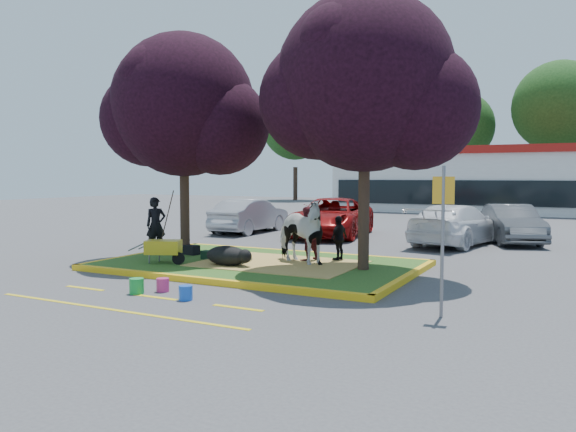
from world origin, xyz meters
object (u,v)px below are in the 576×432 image
at_px(bucket_green, 137,286).
at_px(sign_post, 443,224).
at_px(bucket_pink, 163,285).
at_px(car_silver, 250,216).
at_px(calf, 227,256).
at_px(handler, 156,225).
at_px(wheelbarrow, 164,248).
at_px(car_black, 241,218).
at_px(cow, 298,232).
at_px(bucket_blue, 186,293).

bearing_deg(bucket_green, sign_post, 9.03).
distance_m(bucket_pink, car_silver, 12.66).
bearing_deg(car_silver, bucket_pink, 112.59).
height_order(calf, handler, handler).
xyz_separation_m(wheelbarrow, bucket_green, (1.57, -2.76, -0.41)).
xyz_separation_m(car_black, car_silver, (0.52, -0.10, 0.11)).
distance_m(bucket_green, car_black, 13.20).
distance_m(calf, car_silver, 10.03).
bearing_deg(bucket_pink, cow, 72.06).
relative_size(wheelbarrow, sign_post, 0.61).
bearing_deg(handler, sign_post, -78.90).
height_order(cow, car_black, cow).
height_order(handler, bucket_pink, handler).
distance_m(calf, car_black, 10.37).
bearing_deg(car_black, wheelbarrow, -73.22).
bearing_deg(handler, bucket_blue, -103.42).
height_order(calf, car_black, car_black).
xyz_separation_m(handler, wheelbarrow, (1.54, -1.49, -0.42)).
relative_size(cow, sign_post, 0.76).
relative_size(handler, bucket_green, 5.14).
distance_m(car_black, car_silver, 0.54).
xyz_separation_m(sign_post, bucket_blue, (-4.83, -0.99, -1.51)).
height_order(calf, sign_post, sign_post).
xyz_separation_m(sign_post, car_black, (-11.20, 11.21, -1.03)).
xyz_separation_m(bucket_blue, car_silver, (-5.85, 12.10, 0.59)).
xyz_separation_m(bucket_green, bucket_pink, (0.35, 0.42, -0.02)).
distance_m(handler, bucket_pink, 5.23).
height_order(bucket_blue, car_silver, car_silver).
bearing_deg(cow, wheelbarrow, 140.89).
bearing_deg(wheelbarrow, bucket_blue, -68.37).
distance_m(cow, handler, 4.75).
bearing_deg(wheelbarrow, calf, -9.35).
height_order(bucket_green, bucket_pink, bucket_green).
xyz_separation_m(calf, bucket_green, (-0.14, -3.22, -0.25)).
bearing_deg(bucket_green, car_black, 112.58).
height_order(sign_post, car_black, sign_post).
distance_m(bucket_green, bucket_blue, 1.30).
distance_m(calf, sign_post, 6.52).
distance_m(calf, handler, 3.46).
distance_m(bucket_green, car_silver, 12.92).
xyz_separation_m(cow, calf, (-1.49, -1.17, -0.59)).
height_order(bucket_green, bucket_blue, bucket_green).
distance_m(sign_post, bucket_pink, 6.00).
distance_m(cow, bucket_pink, 4.25).
relative_size(bucket_pink, car_black, 0.08).
xyz_separation_m(calf, wheelbarrow, (-1.71, -0.46, 0.17)).
distance_m(handler, car_black, 8.18).
xyz_separation_m(cow, wheelbarrow, (-3.20, -1.63, -0.43)).
bearing_deg(bucket_pink, handler, 132.12).
bearing_deg(bucket_green, cow, 69.57).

